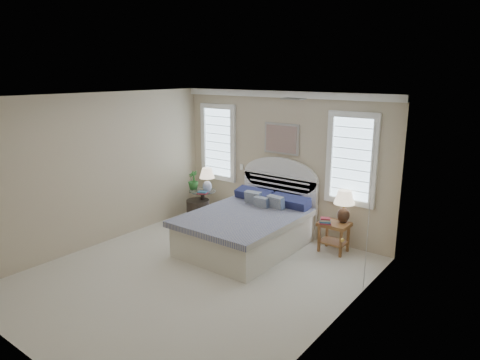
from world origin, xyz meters
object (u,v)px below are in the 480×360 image
(side_table_left, at_px, (203,202))
(lamp_right, at_px, (344,203))
(nightstand_right, at_px, (334,231))
(lamp_left, at_px, (207,177))
(bed, at_px, (249,226))
(floor_pot, at_px, (198,210))

(side_table_left, distance_m, lamp_right, 3.10)
(nightstand_right, distance_m, lamp_left, 2.86)
(side_table_left, xyz_separation_m, nightstand_right, (2.95, 0.10, -0.00))
(nightstand_right, xyz_separation_m, lamp_left, (-2.80, -0.11, 0.55))
(lamp_left, bearing_deg, nightstand_right, 2.24)
(side_table_left, relative_size, nightstand_right, 1.19)
(bed, distance_m, nightstand_right, 1.47)
(nightstand_right, bearing_deg, bed, -151.97)
(floor_pot, relative_size, lamp_right, 0.84)
(lamp_left, xyz_separation_m, lamp_right, (2.91, 0.22, -0.06))
(side_table_left, relative_size, floor_pot, 1.31)
(bed, height_order, lamp_left, bed)
(side_table_left, bearing_deg, bed, -19.74)
(floor_pot, height_order, lamp_right, lamp_right)
(bed, bearing_deg, floor_pot, 163.97)
(nightstand_right, height_order, lamp_right, lamp_right)
(side_table_left, bearing_deg, lamp_right, 4.00)
(lamp_left, height_order, lamp_right, lamp_left)
(floor_pot, bearing_deg, nightstand_right, 3.97)
(lamp_right, bearing_deg, nightstand_right, -132.33)
(lamp_right, bearing_deg, lamp_left, -175.61)
(side_table_left, relative_size, lamp_left, 1.24)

